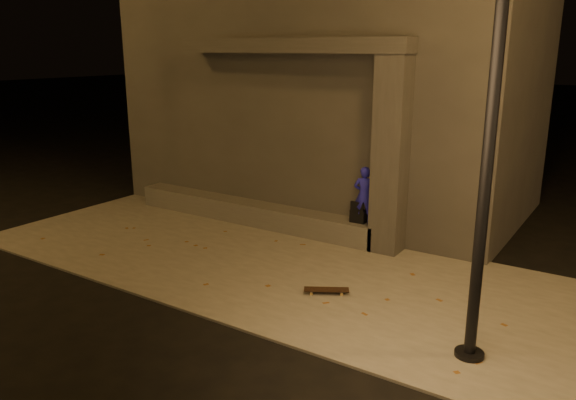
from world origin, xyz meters
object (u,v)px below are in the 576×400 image
Objects in this scene: column at (391,156)px; street_lamp_0 at (502,4)px; skateboarder at (364,195)px; backpack at (359,215)px; skateboard at (326,290)px.

column is 0.49× the size of street_lamp_0.
skateboarder reaches higher than backpack.
column is at bearing 163.28° from skateboarder.
street_lamp_0 is at bearing -45.28° from skateboard.
backpack is at bearing 135.45° from street_lamp_0.
street_lamp_0 is at bearing 117.77° from skateboarder.
column is 4.46m from street_lamp_0.
column is 0.94m from skateboarder.
backpack is at bearing 180.00° from column.
skateboard is at bearing 165.37° from street_lamp_0.
backpack is (-0.10, 0.00, -0.41)m from skateboarder.
column is at bearing 0.35° from backpack.
skateboarder is (-0.50, 0.00, -0.80)m from column.
skateboarder is at bearing 0.35° from backpack.
skateboard is (0.61, -2.33, -0.53)m from backpack.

